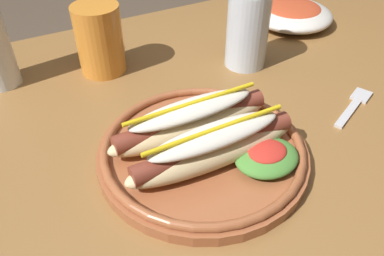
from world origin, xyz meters
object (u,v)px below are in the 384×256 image
object	(u,v)px
fork	(355,105)
side_bowl	(292,13)
water_cup	(247,30)
hot_dog_plate	(205,144)
extra_cup	(100,39)

from	to	relation	value
fork	side_bowl	xyz separation A→B (m)	(0.11, 0.29, 0.02)
fork	water_cup	distance (m)	0.22
hot_dog_plate	side_bowl	bearing A→B (deg)	36.55
hot_dog_plate	extra_cup	bearing A→B (deg)	99.11
water_cup	fork	bearing A→B (deg)	-67.78
hot_dog_plate	fork	size ratio (longest dim) A/B	2.41
fork	extra_cup	world-z (taller)	extra_cup
fork	water_cup	xyz separation A→B (m)	(-0.08, 0.20, 0.06)
hot_dog_plate	extra_cup	xyz separation A→B (m)	(-0.05, 0.29, 0.03)
fork	side_bowl	size ratio (longest dim) A/B	0.67
extra_cup	water_cup	bearing A→B (deg)	-23.56
fork	water_cup	bearing A→B (deg)	88.13
hot_dog_plate	side_bowl	xyz separation A→B (m)	(0.38, 0.28, -0.00)
water_cup	extra_cup	distance (m)	0.26
water_cup	extra_cup	world-z (taller)	water_cup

